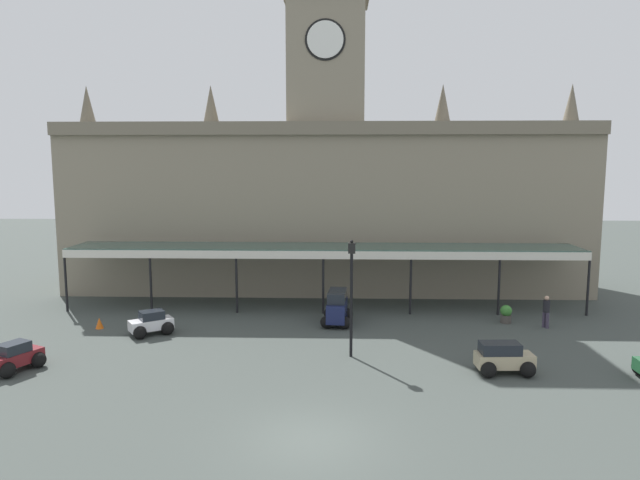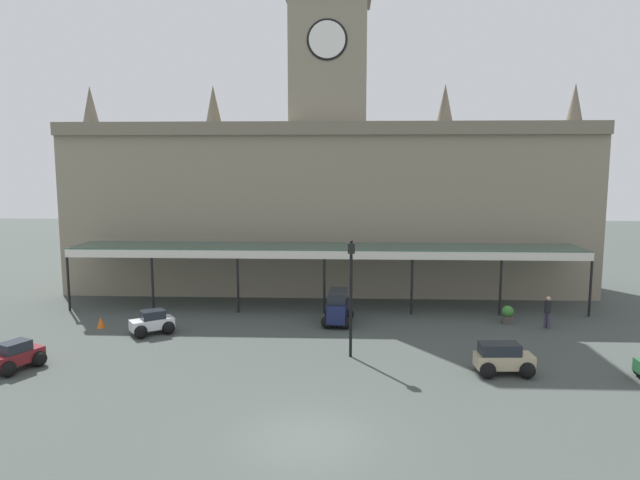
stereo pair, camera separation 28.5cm
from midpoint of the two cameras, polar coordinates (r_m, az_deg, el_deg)
ground_plane at (r=18.22m, az=-0.86°, el=-19.46°), size 140.00×140.00×0.00m
station_building at (r=37.86m, az=1.02°, el=4.60°), size 33.70×6.59×19.79m
entrance_canopy at (r=32.64m, az=0.77°, el=-0.91°), size 29.36×3.26×3.63m
car_beige_estate at (r=24.19m, az=18.26°, el=-11.43°), size 2.29×1.62×1.27m
car_maroon_sedan at (r=26.48m, az=-27.97°, el=-10.42°), size 2.01×2.24×1.19m
car_navy_van at (r=29.84m, az=2.08°, el=-6.95°), size 1.72×2.47×1.77m
car_white_sedan at (r=29.35m, az=-16.27°, el=-8.12°), size 2.25×2.13×1.19m
pedestrian_beside_cars at (r=31.30m, az=22.19°, el=-6.64°), size 0.34×0.37×1.67m
victorian_lamppost at (r=24.36m, az=3.47°, el=-4.56°), size 0.30×0.30×5.12m
traffic_cone at (r=31.33m, az=-20.94°, el=-7.75°), size 0.40×0.40×0.56m
planter_forecourt_centre at (r=31.63m, az=18.59°, el=-7.11°), size 0.60×0.60×0.96m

